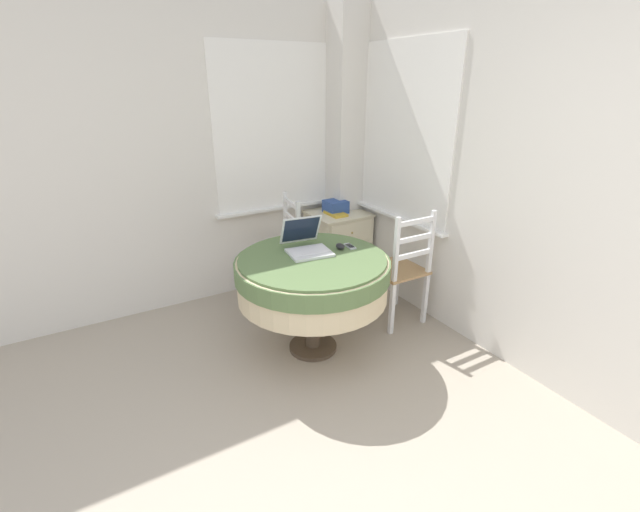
# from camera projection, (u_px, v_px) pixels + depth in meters

# --- Properties ---
(corner_room_shell) EXTENTS (4.39, 4.79, 2.55)m
(corner_room_shell) POSITION_uv_depth(u_px,v_px,m) (328.00, 174.00, 3.01)
(corner_room_shell) COLOR silver
(corner_room_shell) RESTS_ON ground_plane
(round_dining_table) EXTENTS (1.09, 1.09, 0.75)m
(round_dining_table) POSITION_uv_depth(u_px,v_px,m) (312.00, 275.00, 3.03)
(round_dining_table) COLOR #4C3D2D
(round_dining_table) RESTS_ON ground_plane
(laptop) EXTENTS (0.34, 0.39, 0.24)m
(laptop) POSITION_uv_depth(u_px,v_px,m) (306.00, 244.00, 3.07)
(laptop) COLOR silver
(laptop) RESTS_ON round_dining_table
(computer_mouse) EXTENTS (0.06, 0.09, 0.04)m
(computer_mouse) POSITION_uv_depth(u_px,v_px,m) (340.00, 246.00, 3.11)
(computer_mouse) COLOR black
(computer_mouse) RESTS_ON round_dining_table
(cell_phone) EXTENTS (0.06, 0.12, 0.01)m
(cell_phone) POSITION_uv_depth(u_px,v_px,m) (350.00, 246.00, 3.16)
(cell_phone) COLOR #B2B7BC
(cell_phone) RESTS_ON round_dining_table
(dining_chair_near_back_window) EXTENTS (0.47, 0.45, 0.98)m
(dining_chair_near_back_window) POSITION_uv_depth(u_px,v_px,m) (278.00, 254.00, 3.78)
(dining_chair_near_back_window) COLOR #A87F51
(dining_chair_near_back_window) RESTS_ON ground_plane
(dining_chair_near_right_window) EXTENTS (0.40, 0.42, 0.98)m
(dining_chair_near_right_window) POSITION_uv_depth(u_px,v_px,m) (400.00, 270.00, 3.46)
(dining_chair_near_right_window) COLOR #A87F51
(dining_chair_near_right_window) RESTS_ON ground_plane
(corner_cabinet) EXTENTS (0.54, 0.51, 0.70)m
(corner_cabinet) POSITION_uv_depth(u_px,v_px,m) (338.00, 246.00, 4.27)
(corner_cabinet) COLOR beige
(corner_cabinet) RESTS_ON ground_plane
(storage_box) EXTENTS (0.20, 0.19, 0.12)m
(storage_box) POSITION_uv_depth(u_px,v_px,m) (336.00, 207.00, 4.12)
(storage_box) COLOR #2D4C93
(storage_box) RESTS_ON corner_cabinet
(book_on_cabinet) EXTENTS (0.14, 0.23, 0.02)m
(book_on_cabinet) POSITION_uv_depth(u_px,v_px,m) (336.00, 214.00, 4.07)
(book_on_cabinet) COLOR gold
(book_on_cabinet) RESTS_ON corner_cabinet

